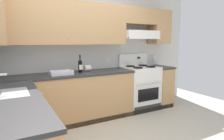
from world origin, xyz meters
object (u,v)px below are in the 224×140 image
Objects in this scene: paper_towel_roll at (87,68)px; wine_bottle at (80,65)px; bowl at (61,73)px; stove at (140,87)px.

wine_bottle is at bearing -150.64° from paper_towel_roll.
bowl is at bearing -161.59° from paper_towel_roll.
wine_bottle reaches higher than stove.
bowl is (-0.37, -0.08, -0.11)m from wine_bottle.
paper_towel_roll is (0.55, 0.18, 0.03)m from bowl.
wine_bottle is 0.22m from paper_towel_roll.
wine_bottle is at bearing 179.95° from stove.
paper_towel_roll is at bearing 18.41° from bowl.
paper_towel_roll is at bearing 175.06° from stove.
stove is 3.19× the size of bowl.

